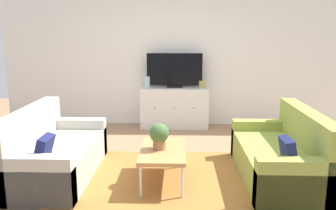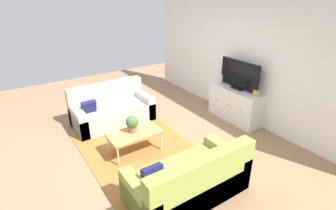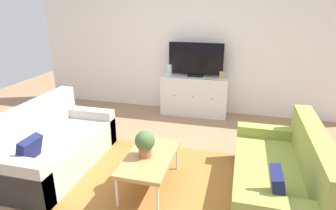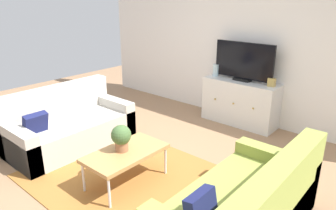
{
  "view_description": "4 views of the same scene",
  "coord_description": "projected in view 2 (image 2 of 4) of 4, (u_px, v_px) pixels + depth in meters",
  "views": [
    {
      "loc": [
        0.15,
        -4.17,
        1.77
      ],
      "look_at": [
        0.0,
        0.48,
        0.79
      ],
      "focal_mm": 37.53,
      "sensor_mm": 36.0,
      "label": 1
    },
    {
      "loc": [
        3.66,
        -1.98,
        2.8
      ],
      "look_at": [
        0.0,
        0.48,
        0.79
      ],
      "focal_mm": 27.73,
      "sensor_mm": 36.0,
      "label": 2
    },
    {
      "loc": [
        0.89,
        -2.95,
        2.06
      ],
      "look_at": [
        0.0,
        0.48,
        0.79
      ],
      "focal_mm": 30.49,
      "sensor_mm": 36.0,
      "label": 3
    },
    {
      "loc": [
        2.42,
        -2.32,
        2.11
      ],
      "look_at": [
        0.0,
        0.48,
        0.79
      ],
      "focal_mm": 33.45,
      "sensor_mm": 36.0,
      "label": 4
    }
  ],
  "objects": [
    {
      "name": "coffee_table",
      "position": [
        135.0,
        134.0,
        4.68
      ],
      "size": [
        0.53,
        0.95,
        0.41
      ],
      "color": "#B7844C",
      "rests_on": "ground_plane"
    },
    {
      "name": "ground_plane",
      "position": [
        147.0,
        149.0,
        4.93
      ],
      "size": [
        10.0,
        10.0,
        0.0
      ],
      "primitive_type": "plane",
      "color": "#997251"
    },
    {
      "name": "potted_plant",
      "position": [
        132.0,
        123.0,
        4.63
      ],
      "size": [
        0.23,
        0.23,
        0.31
      ],
      "color": "#936042",
      "rests_on": "coffee_table"
    },
    {
      "name": "glass_vase",
      "position": [
        221.0,
        78.0,
        6.06
      ],
      "size": [
        0.11,
        0.11,
        0.21
      ],
      "primitive_type": "cylinder",
      "color": "silver",
      "rests_on": "tv_console"
    },
    {
      "name": "area_rug",
      "position": [
        140.0,
        151.0,
        4.85
      ],
      "size": [
        2.5,
        1.9,
        0.01
      ],
      "primitive_type": "cube",
      "color": "#9E662D",
      "rests_on": "ground_plane"
    },
    {
      "name": "flat_screen_tv",
      "position": [
        239.0,
        75.0,
        5.6
      ],
      "size": [
        1.02,
        0.16,
        0.63
      ],
      "color": "black",
      "rests_on": "tv_console"
    },
    {
      "name": "mantel_clock",
      "position": [
        256.0,
        93.0,
        5.31
      ],
      "size": [
        0.11,
        0.07,
        0.13
      ],
      "primitive_type": "cube",
      "color": "tan",
      "rests_on": "tv_console"
    },
    {
      "name": "couch_right_side",
      "position": [
        191.0,
        183.0,
        3.67
      ],
      "size": [
        0.87,
        1.72,
        0.85
      ],
      "color": "olive",
      "rests_on": "ground_plane"
    },
    {
      "name": "couch_left_side",
      "position": [
        111.0,
        110.0,
        5.85
      ],
      "size": [
        0.87,
        1.72,
        0.85
      ],
      "color": "#B2ADA3",
      "rests_on": "ground_plane"
    },
    {
      "name": "tv_console",
      "position": [
        235.0,
        105.0,
        5.87
      ],
      "size": [
        1.26,
        0.47,
        0.75
      ],
      "color": "silver",
      "rests_on": "ground_plane"
    },
    {
      "name": "wall_back",
      "position": [
        247.0,
        60.0,
        5.66
      ],
      "size": [
        6.4,
        0.12,
        2.7
      ],
      "primitive_type": "cube",
      "color": "white",
      "rests_on": "ground_plane"
    }
  ]
}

